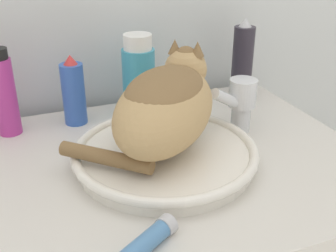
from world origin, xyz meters
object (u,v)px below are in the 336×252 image
cat (166,103)px  hairspray_can_black (242,61)px  spray_bottle_trigger (74,92)px  mouthwash_bottle (139,77)px  cream_tube (137,250)px  faucet (240,101)px  shampoo_bottle_tall (4,94)px

cat → hairspray_can_black: (0.32, 0.25, -0.03)m
cat → spray_bottle_trigger: 0.29m
mouthwash_bottle → cream_tube: bearing=-108.4°
cat → mouthwash_bottle: bearing=36.7°
faucet → cream_tube: 0.46m
faucet → cat: bearing=-1.3°
hairspray_can_black → cat: bearing=-141.6°
mouthwash_bottle → faucet: bearing=-46.1°
spray_bottle_trigger → shampoo_bottle_tall: 0.15m
spray_bottle_trigger → faucet: bearing=-28.6°
hairspray_can_black → shampoo_bottle_tall: 0.60m
shampoo_bottle_tall → cream_tube: bearing=-73.2°
faucet → mouthwash_bottle: mouthwash_bottle is taller
hairspray_can_black → cream_tube: hairspray_can_black is taller
cat → spray_bottle_trigger: (-0.14, 0.25, -0.05)m
spray_bottle_trigger → mouthwash_bottle: mouthwash_bottle is taller
cat → shampoo_bottle_tall: (-0.28, 0.25, -0.03)m
cat → cream_tube: cat is taller
hairspray_can_black → faucet: bearing=-121.3°
mouthwash_bottle → shampoo_bottle_tall: bearing=180.0°
cat → cream_tube: 0.30m
cat → spray_bottle_trigger: size_ratio=2.15×
cream_tube → faucet: bearing=41.7°
spray_bottle_trigger → hairspray_can_black: size_ratio=0.78×
hairspray_can_black → shampoo_bottle_tall: hairspray_can_black is taller
faucet → shampoo_bottle_tall: size_ratio=0.64×
hairspray_can_black → shampoo_bottle_tall: (-0.60, -0.00, -0.00)m
faucet → cream_tube: bearing=22.6°
shampoo_bottle_tall → hairspray_can_black: bearing=0.0°
cat → shampoo_bottle_tall: cat is taller
faucet → mouthwash_bottle: size_ratio=0.64×
cat → hairspray_can_black: size_ratio=1.68×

